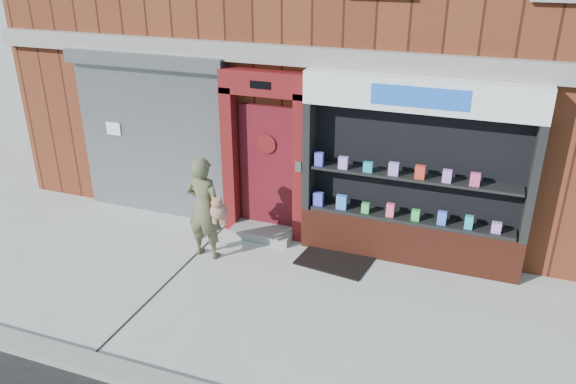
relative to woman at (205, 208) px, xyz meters
The scene contains 6 objects.
ground 1.78m from the woman, 29.71° to the right, with size 80.00×80.00×0.00m, color #9E9E99.
shutter_bay 2.19m from the woman, 144.97° to the left, with size 3.10×0.30×3.04m.
red_door_bay 1.38m from the woman, 61.18° to the left, with size 1.52×0.58×2.90m.
pharmacy_bay 3.31m from the woman, 18.63° to the left, with size 3.50×0.41×3.00m.
woman is the anchor object (origin of this frame).
doormat 2.26m from the woman, 14.94° to the left, with size 1.13×0.79×0.03m, color black.
Camera 1 is at (2.70, -6.37, 4.74)m, focal length 35.00 mm.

